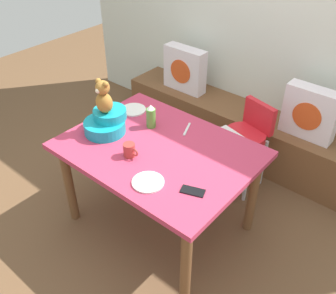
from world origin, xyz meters
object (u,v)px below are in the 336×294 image
(highchair, at_px, (246,136))
(cell_phone, at_px, (193,191))
(ketchup_bottle, at_px, (151,116))
(dinner_plate_far, at_px, (133,110))
(teddy_bear, at_px, (104,97))
(dinner_plate_near, at_px, (148,182))
(pillow_floral_right, at_px, (310,113))
(pillow_floral_left, at_px, (185,69))
(dining_table, at_px, (159,159))
(infant_seat_teal, at_px, (106,122))
(coffee_mug, at_px, (130,150))

(highchair, height_order, cell_phone, highchair)
(ketchup_bottle, height_order, dinner_plate_far, ketchup_bottle)
(teddy_bear, xyz_separation_m, dinner_plate_near, (0.62, -0.23, -0.27))
(pillow_floral_right, distance_m, highchair, 0.56)
(pillow_floral_left, height_order, teddy_bear, teddy_bear)
(dining_table, bearing_deg, dinner_plate_far, 152.97)
(pillow_floral_left, height_order, highchair, pillow_floral_left)
(highchair, bearing_deg, infant_seat_teal, -127.12)
(infant_seat_teal, bearing_deg, dinner_plate_near, -20.52)
(pillow_floral_left, height_order, dinner_plate_near, pillow_floral_left)
(highchair, relative_size, infant_seat_teal, 2.39)
(infant_seat_teal, distance_m, coffee_mug, 0.36)
(dinner_plate_far, bearing_deg, infant_seat_teal, -80.11)
(dinner_plate_near, relative_size, dinner_plate_far, 1.00)
(infant_seat_teal, bearing_deg, highchair, 52.88)
(teddy_bear, height_order, cell_phone, teddy_bear)
(pillow_floral_left, distance_m, ketchup_bottle, 1.18)
(dining_table, relative_size, teddy_bear, 5.24)
(infant_seat_teal, height_order, dinner_plate_far, infant_seat_teal)
(teddy_bear, bearing_deg, cell_phone, -7.58)
(pillow_floral_left, xyz_separation_m, highchair, (0.97, -0.42, -0.16))
(pillow_floral_right, xyz_separation_m, dining_table, (-0.58, -1.22, -0.04))
(highchair, bearing_deg, dinner_plate_far, -142.66)
(pillow_floral_left, bearing_deg, ketchup_bottle, -64.41)
(teddy_bear, bearing_deg, ketchup_bottle, 50.19)
(pillow_floral_left, distance_m, infant_seat_teal, 1.34)
(pillow_floral_right, height_order, highchair, pillow_floral_right)
(pillow_floral_left, distance_m, cell_phone, 1.84)
(pillow_floral_right, height_order, cell_phone, pillow_floral_right)
(dining_table, xyz_separation_m, ketchup_bottle, (-0.22, 0.17, 0.18))
(dinner_plate_far, bearing_deg, pillow_floral_left, 103.79)
(teddy_bear, distance_m, dinner_plate_far, 0.43)
(highchair, relative_size, teddy_bear, 3.16)
(dinner_plate_near, xyz_separation_m, cell_phone, (0.26, 0.11, -0.00))
(highchair, bearing_deg, coffee_mug, -108.40)
(infant_seat_teal, relative_size, ketchup_bottle, 1.78)
(infant_seat_teal, height_order, coffee_mug, infant_seat_teal)
(dinner_plate_far, bearing_deg, dining_table, -27.03)
(coffee_mug, bearing_deg, infant_seat_teal, 162.29)
(cell_phone, bearing_deg, teddy_bear, 61.99)
(infant_seat_teal, xyz_separation_m, teddy_bear, (0.00, -0.00, 0.21))
(coffee_mug, bearing_deg, highchair, 71.60)
(pillow_floral_left, height_order, ketchup_bottle, ketchup_bottle)
(dining_table, relative_size, dinner_plate_near, 6.55)
(pillow_floral_left, xyz_separation_m, dinner_plate_far, (0.24, -0.97, 0.07))
(dining_table, relative_size, dinner_plate_far, 6.55)
(pillow_floral_right, height_order, dining_table, pillow_floral_right)
(ketchup_bottle, bearing_deg, highchair, 54.01)
(pillow_floral_left, relative_size, pillow_floral_right, 1.00)
(pillow_floral_left, relative_size, highchair, 0.56)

